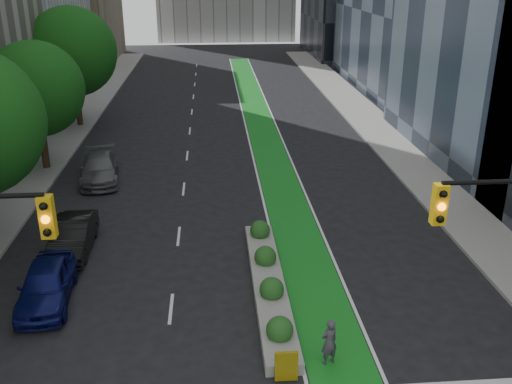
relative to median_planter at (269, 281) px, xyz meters
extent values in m
cube|color=gray|center=(-13.00, 17.96, -0.30)|extent=(3.60, 90.00, 0.15)
cube|color=gray|center=(10.60, 17.96, -0.30)|extent=(3.60, 90.00, 0.15)
cube|color=#177E20|center=(1.80, 22.96, -0.37)|extent=(2.20, 70.00, 0.01)
cylinder|color=black|center=(-12.20, 14.96, 1.87)|extent=(0.44, 0.44, 4.48)
sphere|color=#0F4A10|center=(-12.20, 14.96, 4.59)|extent=(5.60, 5.60, 5.60)
cylinder|color=black|center=(-12.20, 24.96, 2.20)|extent=(0.44, 0.44, 5.15)
sphere|color=#0F4A10|center=(-12.20, 24.96, 5.33)|extent=(6.60, 6.60, 6.60)
cube|color=gold|center=(-5.90, -6.54, 5.88)|extent=(0.34, 0.28, 1.05)
sphere|color=orange|center=(-5.90, -6.70, 5.88)|extent=(0.20, 0.20, 0.20)
cube|color=gold|center=(3.50, -6.54, 5.88)|extent=(0.34, 0.28, 1.05)
sphere|color=orange|center=(3.50, -6.70, 5.88)|extent=(0.20, 0.20, 0.20)
cube|color=gray|center=(0.00, -0.04, -0.17)|extent=(1.20, 10.00, 0.40)
cube|color=yellow|center=(0.00, -5.24, 0.18)|extent=(0.70, 0.12, 1.00)
sphere|color=#194C19|center=(0.00, -3.54, 0.28)|extent=(0.90, 0.90, 0.90)
sphere|color=#194C19|center=(0.00, -1.04, 0.28)|extent=(0.90, 0.90, 0.90)
sphere|color=#194C19|center=(0.00, 1.46, 0.28)|extent=(0.90, 0.90, 0.90)
sphere|color=#194C19|center=(0.00, 3.96, 0.28)|extent=(0.90, 0.90, 0.90)
imported|color=#403844|center=(1.43, -4.49, 0.42)|extent=(0.68, 0.58, 1.59)
imported|color=#0E1154|center=(-8.28, -0.20, 0.38)|extent=(2.11, 4.54, 1.50)
imported|color=black|center=(-8.20, 3.85, 0.35)|extent=(1.59, 4.42, 1.45)
imported|color=#56595A|center=(-8.58, 12.75, 0.37)|extent=(2.75, 5.34, 1.48)
camera|label=1|loc=(-2.00, -18.99, 11.35)|focal=40.00mm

